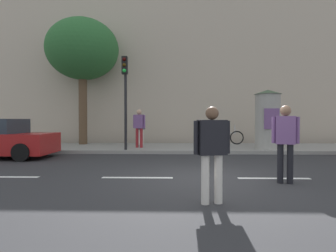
# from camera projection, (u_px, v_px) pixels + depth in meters

# --- Properties ---
(ground_plane) EXTENTS (80.00, 80.00, 0.00)m
(ground_plane) POSITION_uv_depth(u_px,v_px,m) (205.00, 178.00, 7.28)
(ground_plane) COLOR #2B2B2D
(sidewalk_curb) EXTENTS (36.00, 4.00, 0.15)m
(sidewalk_curb) POSITION_uv_depth(u_px,v_px,m) (191.00, 148.00, 14.27)
(sidewalk_curb) COLOR gray
(sidewalk_curb) RESTS_ON ground_plane
(lane_markings) EXTENTS (25.80, 0.16, 0.01)m
(lane_markings) POSITION_uv_depth(u_px,v_px,m) (205.00, 178.00, 7.28)
(lane_markings) COLOR silver
(lane_markings) RESTS_ON ground_plane
(building_backdrop) EXTENTS (36.00, 5.00, 9.34)m
(building_backdrop) POSITION_uv_depth(u_px,v_px,m) (187.00, 71.00, 19.17)
(building_backdrop) COLOR #B7A893
(building_backdrop) RESTS_ON ground_plane
(traffic_light) EXTENTS (0.24, 0.45, 4.03)m
(traffic_light) POSITION_uv_depth(u_px,v_px,m) (125.00, 87.00, 12.52)
(traffic_light) COLOR black
(traffic_light) RESTS_ON sidewalk_curb
(poster_column) EXTENTS (1.21, 1.21, 2.67)m
(poster_column) POSITION_uv_depth(u_px,v_px,m) (268.00, 119.00, 13.08)
(poster_column) COLOR #9E9B93
(poster_column) RESTS_ON sidewalk_curb
(street_tree) EXTENTS (3.83, 3.83, 6.71)m
(street_tree) POSITION_uv_depth(u_px,v_px,m) (83.00, 50.00, 15.48)
(street_tree) COLOR brown
(street_tree) RESTS_ON sidewalk_curb
(pedestrian_near_pole) EXTENTS (0.58, 0.36, 1.80)m
(pedestrian_near_pole) POSITION_uv_depth(u_px,v_px,m) (285.00, 137.00, 6.65)
(pedestrian_near_pole) COLOR black
(pedestrian_near_pole) RESTS_ON ground_plane
(pedestrian_in_red_top) EXTENTS (0.65, 0.35, 1.70)m
(pedestrian_in_red_top) POSITION_uv_depth(u_px,v_px,m) (212.00, 146.00, 5.04)
(pedestrian_in_red_top) COLOR silver
(pedestrian_in_red_top) RESTS_ON ground_plane
(pedestrian_tallest) EXTENTS (0.59, 0.33, 1.80)m
(pedestrian_tallest) POSITION_uv_depth(u_px,v_px,m) (139.00, 125.00, 13.63)
(pedestrian_tallest) COLOR maroon
(pedestrian_tallest) RESTS_ON sidewalk_curb
(pedestrian_with_bag) EXTENTS (0.43, 0.54, 1.58)m
(pedestrian_with_bag) POSITION_uv_depth(u_px,v_px,m) (141.00, 127.00, 15.34)
(pedestrian_with_bag) COLOR silver
(pedestrian_with_bag) RESTS_ON sidewalk_curb
(bicycle_leaning) EXTENTS (1.75, 0.37, 1.09)m
(bicycle_leaning) POSITION_uv_depth(u_px,v_px,m) (227.00, 137.00, 15.47)
(bicycle_leaning) COLOR black
(bicycle_leaning) RESTS_ON sidewalk_curb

